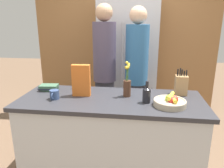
% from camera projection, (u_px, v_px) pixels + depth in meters
% --- Properties ---
extents(kitchen_island, '(1.79, 0.73, 0.90)m').
position_uv_depth(kitchen_island, '(111.00, 139.00, 2.25)').
color(kitchen_island, silver).
rests_on(kitchen_island, ground_plane).
extents(back_wall_wood, '(2.99, 0.12, 2.60)m').
position_uv_depth(back_wall_wood, '(125.00, 40.00, 3.66)').
color(back_wall_wood, olive).
rests_on(back_wall_wood, ground_plane).
extents(refrigerator, '(0.87, 0.62, 1.95)m').
position_uv_depth(refrigerator, '(128.00, 64.00, 3.40)').
color(refrigerator, '#B7B7BC').
rests_on(refrigerator, ground_plane).
extents(fruit_bowl, '(0.29, 0.29, 0.10)m').
position_uv_depth(fruit_bowl, '(170.00, 102.00, 1.93)').
color(fruit_bowl, tan).
rests_on(fruit_bowl, kitchen_island).
extents(knife_block, '(0.12, 0.10, 0.28)m').
position_uv_depth(knife_block, '(181.00, 85.00, 2.21)').
color(knife_block, tan).
rests_on(knife_block, kitchen_island).
extents(flower_vase, '(0.07, 0.07, 0.35)m').
position_uv_depth(flower_vase, '(127.00, 85.00, 2.15)').
color(flower_vase, '#4C2D1E').
rests_on(flower_vase, kitchen_island).
extents(cereal_box, '(0.18, 0.07, 0.32)m').
position_uv_depth(cereal_box, '(81.00, 80.00, 2.16)').
color(cereal_box, orange).
rests_on(cereal_box, kitchen_island).
extents(coffee_mug, '(0.09, 0.12, 0.09)m').
position_uv_depth(coffee_mug, '(54.00, 95.00, 2.10)').
color(coffee_mug, '#334770').
rests_on(coffee_mug, kitchen_island).
extents(book_stack, '(0.21, 0.15, 0.06)m').
position_uv_depth(book_stack, '(49.00, 87.00, 2.36)').
color(book_stack, '#3D6047').
rests_on(book_stack, kitchen_island).
extents(bottle_oil, '(0.07, 0.07, 0.20)m').
position_uv_depth(bottle_oil, '(147.00, 94.00, 2.00)').
color(bottle_oil, black).
rests_on(bottle_oil, kitchen_island).
extents(bottle_vinegar, '(0.06, 0.06, 0.23)m').
position_uv_depth(bottle_vinegar, '(80.00, 80.00, 2.42)').
color(bottle_vinegar, '#286633').
rests_on(bottle_vinegar, kitchen_island).
extents(person_at_sink, '(0.29, 0.29, 1.82)m').
position_uv_depth(person_at_sink, '(105.00, 67.00, 2.79)').
color(person_at_sink, '#383842').
rests_on(person_at_sink, ground_plane).
extents(person_in_blue, '(0.28, 0.28, 1.79)m').
position_uv_depth(person_in_blue, '(136.00, 70.00, 2.72)').
color(person_in_blue, '#383842').
rests_on(person_in_blue, ground_plane).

